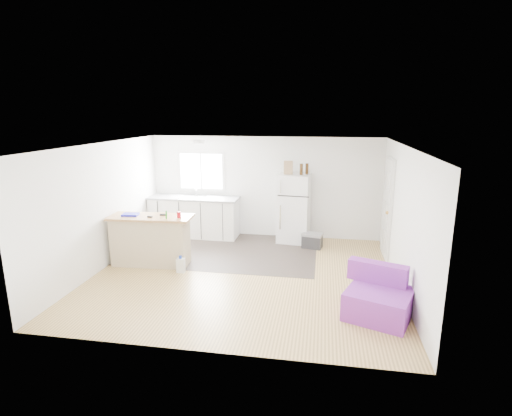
{
  "coord_description": "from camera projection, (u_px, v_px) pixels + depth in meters",
  "views": [
    {
      "loc": [
        1.37,
        -6.81,
        2.96
      ],
      "look_at": [
        0.1,
        0.7,
        1.12
      ],
      "focal_mm": 28.0,
      "sensor_mm": 36.0,
      "label": 1
    }
  ],
  "objects": [
    {
      "name": "red_cup",
      "position": [
        179.0,
        215.0,
        7.61
      ],
      "size": [
        0.1,
        0.1,
        0.12
      ],
      "primitive_type": "cylinder",
      "rotation": [
        0.0,
        0.0,
        0.36
      ],
      "color": "#B90B17",
      "rests_on": "peninsula"
    },
    {
      "name": "blue_tray",
      "position": [
        131.0,
        215.0,
        7.79
      ],
      "size": [
        0.33,
        0.26,
        0.04
      ],
      "primitive_type": "cube",
      "rotation": [
        0.0,
        0.0,
        0.15
      ],
      "color": "#1415C3",
      "rests_on": "peninsula"
    },
    {
      "name": "cooler",
      "position": [
        312.0,
        240.0,
        8.88
      ],
      "size": [
        0.49,
        0.39,
        0.34
      ],
      "rotation": [
        0.0,
        0.0,
        -0.21
      ],
      "color": "#2A2A2D",
      "rests_on": "floor"
    },
    {
      "name": "refrigerator",
      "position": [
        294.0,
        208.0,
        9.2
      ],
      "size": [
        0.77,
        0.74,
        1.59
      ],
      "rotation": [
        0.0,
        0.0,
        -0.1
      ],
      "color": "white",
      "rests_on": "floor"
    },
    {
      "name": "kitchen_cabinets",
      "position": [
        194.0,
        216.0,
        9.67
      ],
      "size": [
        2.18,
        0.7,
        1.26
      ],
      "rotation": [
        0.0,
        0.0,
        -0.01
      ],
      "color": "white",
      "rests_on": "floor"
    },
    {
      "name": "ceiling_fixture",
      "position": [
        198.0,
        142.0,
        8.24
      ],
      "size": [
        0.3,
        0.3,
        0.07
      ],
      "primitive_type": "cylinder",
      "color": "white",
      "rests_on": "ceiling"
    },
    {
      "name": "interior_door",
      "position": [
        387.0,
        208.0,
        8.25
      ],
      "size": [
        0.11,
        0.92,
        2.1
      ],
      "color": "white",
      "rests_on": "right_wall"
    },
    {
      "name": "vinyl_zone",
      "position": [
        223.0,
        250.0,
        8.76
      ],
      "size": [
        4.05,
        2.5,
        0.0
      ],
      "primitive_type": "cube",
      "color": "#322B25",
      "rests_on": "floor"
    },
    {
      "name": "peninsula",
      "position": [
        151.0,
        240.0,
        7.86
      ],
      "size": [
        1.64,
        0.7,
        0.99
      ],
      "rotation": [
        0.0,
        0.0,
        0.05
      ],
      "color": "tan",
      "rests_on": "floor"
    },
    {
      "name": "bottle_left",
      "position": [
        301.0,
        169.0,
        8.87
      ],
      "size": [
        0.09,
        0.09,
        0.25
      ],
      "primitive_type": "cylinder",
      "rotation": [
        0.0,
        0.0,
        0.33
      ],
      "color": "#351F09",
      "rests_on": "refrigerator"
    },
    {
      "name": "tool_a",
      "position": [
        163.0,
        215.0,
        7.79
      ],
      "size": [
        0.15,
        0.08,
        0.03
      ],
      "primitive_type": "cube",
      "rotation": [
        0.0,
        0.0,
        0.19
      ],
      "color": "black",
      "rests_on": "peninsula"
    },
    {
      "name": "room",
      "position": [
        244.0,
        212.0,
        7.17
      ],
      "size": [
        5.51,
        5.01,
        2.41
      ],
      "color": "olive",
      "rests_on": "ground"
    },
    {
      "name": "mop",
      "position": [
        162.0,
        256.0,
        7.76
      ],
      "size": [
        0.27,
        0.31,
        1.16
      ],
      "rotation": [
        0.0,
        0.0,
        0.55
      ],
      "color": "green",
      "rests_on": "floor"
    },
    {
      "name": "bottle_right",
      "position": [
        307.0,
        169.0,
        8.93
      ],
      "size": [
        0.08,
        0.08,
        0.25
      ],
      "primitive_type": "cylinder",
      "rotation": [
        0.0,
        0.0,
        -0.22
      ],
      "color": "#351F09",
      "rests_on": "refrigerator"
    },
    {
      "name": "purple_seat",
      "position": [
        378.0,
        299.0,
        5.91
      ],
      "size": [
        1.13,
        1.12,
        0.73
      ],
      "rotation": [
        0.0,
        0.0,
        -0.37
      ],
      "color": "purple",
      "rests_on": "floor"
    },
    {
      "name": "cleaner_jug",
      "position": [
        181.0,
        265.0,
        7.52
      ],
      "size": [
        0.15,
        0.11,
        0.33
      ],
      "rotation": [
        0.0,
        0.0,
        -0.0
      ],
      "color": "silver",
      "rests_on": "floor"
    },
    {
      "name": "cardboard_box",
      "position": [
        288.0,
        168.0,
        8.96
      ],
      "size": [
        0.21,
        0.13,
        0.3
      ],
      "primitive_type": "cube",
      "rotation": [
        0.0,
        0.0,
        0.15
      ],
      "color": "tan",
      "rests_on": "refrigerator"
    },
    {
      "name": "window",
      "position": [
        201.0,
        171.0,
        9.72
      ],
      "size": [
        1.18,
        0.06,
        0.98
      ],
      "color": "white",
      "rests_on": "back_wall"
    },
    {
      "name": "tool_b",
      "position": [
        150.0,
        217.0,
        7.64
      ],
      "size": [
        0.1,
        0.05,
        0.03
      ],
      "primitive_type": "cube",
      "rotation": [
        0.0,
        0.0,
        -0.14
      ],
      "color": "black",
      "rests_on": "peninsula"
    }
  ]
}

